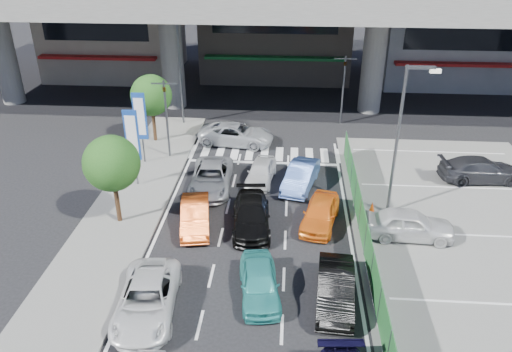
# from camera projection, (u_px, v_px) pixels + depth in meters

# --- Properties ---
(ground) EXTENTS (120.00, 120.00, 0.00)m
(ground) POSITION_uv_depth(u_px,v_px,m) (247.00, 278.00, 21.93)
(ground) COLOR black
(ground) RESTS_ON ground
(parking_lot) EXTENTS (12.00, 28.00, 0.06)m
(parking_lot) POSITION_uv_depth(u_px,v_px,m) (489.00, 260.00, 22.98)
(parking_lot) COLOR slate
(parking_lot) RESTS_ON ground
(sidewalk_left) EXTENTS (4.00, 30.00, 0.12)m
(sidewalk_left) POSITION_uv_depth(u_px,v_px,m) (120.00, 221.00, 25.90)
(sidewalk_left) COLOR slate
(sidewalk_left) RESTS_ON ground
(fence_run) EXTENTS (0.16, 22.00, 1.80)m
(fence_run) POSITION_uv_depth(u_px,v_px,m) (368.00, 253.00, 22.06)
(fence_run) COLOR #21622B
(fence_run) RESTS_ON ground
(building_west) EXTENTS (12.00, 10.90, 13.00)m
(building_west) POSITION_uv_depth(u_px,v_px,m) (112.00, 6.00, 48.28)
(building_west) COLOR gray
(building_west) RESTS_ON ground
(building_east) EXTENTS (12.00, 10.90, 12.00)m
(building_east) POSITION_uv_depth(u_px,v_px,m) (448.00, 15.00, 46.43)
(building_east) COLOR gray
(building_east) RESTS_ON ground
(traffic_light_left) EXTENTS (1.60, 1.24, 5.20)m
(traffic_light_left) POSITION_uv_depth(u_px,v_px,m) (165.00, 100.00, 31.15)
(traffic_light_left) COLOR #595B60
(traffic_light_left) RESTS_ON ground
(traffic_light_right) EXTENTS (1.60, 1.24, 5.20)m
(traffic_light_right) POSITION_uv_depth(u_px,v_px,m) (344.00, 73.00, 36.58)
(traffic_light_right) COLOR #595B60
(traffic_light_right) RESTS_ON ground
(street_lamp_right) EXTENTS (1.65, 0.22, 8.00)m
(street_lamp_right) POSITION_uv_depth(u_px,v_px,m) (402.00, 130.00, 24.58)
(street_lamp_right) COLOR #595B60
(street_lamp_right) RESTS_ON ground
(street_lamp_left) EXTENTS (1.65, 0.22, 8.00)m
(street_lamp_left) POSITION_uv_depth(u_px,v_px,m) (182.00, 62.00, 36.08)
(street_lamp_left) COLOR #595B60
(street_lamp_left) RESTS_ON ground
(signboard_near) EXTENTS (0.80, 0.14, 4.70)m
(signboard_near) POSITION_uv_depth(u_px,v_px,m) (132.00, 138.00, 28.07)
(signboard_near) COLOR #595B60
(signboard_near) RESTS_ON ground
(signboard_far) EXTENTS (0.80, 0.14, 4.70)m
(signboard_far) POSITION_uv_depth(u_px,v_px,m) (140.00, 118.00, 30.75)
(signboard_far) COLOR #595B60
(signboard_far) RESTS_ON ground
(tree_near) EXTENTS (2.80, 2.80, 4.80)m
(tree_near) POSITION_uv_depth(u_px,v_px,m) (112.00, 164.00, 24.37)
(tree_near) COLOR #382314
(tree_near) RESTS_ON ground
(tree_far) EXTENTS (2.80, 2.80, 4.80)m
(tree_far) POSITION_uv_depth(u_px,v_px,m) (151.00, 95.00, 33.72)
(tree_far) COLOR #382314
(tree_far) RESTS_ON ground
(sedan_white_mid_left) EXTENTS (2.67, 5.05, 1.35)m
(sedan_white_mid_left) POSITION_uv_depth(u_px,v_px,m) (147.00, 299.00, 19.70)
(sedan_white_mid_left) COLOR silver
(sedan_white_mid_left) RESTS_ON ground
(taxi_teal_mid) EXTENTS (2.13, 4.11, 1.34)m
(taxi_teal_mid) POSITION_uv_depth(u_px,v_px,m) (259.00, 282.00, 20.63)
(taxi_teal_mid) COLOR teal
(taxi_teal_mid) RESTS_ON ground
(hatch_black_mid_right) EXTENTS (1.76, 4.28, 1.38)m
(hatch_black_mid_right) POSITION_uv_depth(u_px,v_px,m) (336.00, 289.00, 20.23)
(hatch_black_mid_right) COLOR black
(hatch_black_mid_right) RESTS_ON ground
(taxi_orange_left) EXTENTS (2.04, 4.17, 1.32)m
(taxi_orange_left) POSITION_uv_depth(u_px,v_px,m) (195.00, 216.00, 25.25)
(taxi_orange_left) COLOR #CB4A15
(taxi_orange_left) RESTS_ON ground
(sedan_black_mid) EXTENTS (2.27, 4.76, 1.34)m
(sedan_black_mid) POSITION_uv_depth(u_px,v_px,m) (251.00, 216.00, 25.23)
(sedan_black_mid) COLOR black
(sedan_black_mid) RESTS_ON ground
(taxi_orange_right) EXTENTS (2.44, 4.24, 1.36)m
(taxi_orange_right) POSITION_uv_depth(u_px,v_px,m) (320.00, 213.00, 25.45)
(taxi_orange_right) COLOR orange
(taxi_orange_right) RESTS_ON ground
(wagon_silver_front_left) EXTENTS (2.50, 5.06, 1.38)m
(wagon_silver_front_left) POSITION_uv_depth(u_px,v_px,m) (211.00, 177.00, 28.90)
(wagon_silver_front_left) COLOR #93959A
(wagon_silver_front_left) RESTS_ON ground
(sedan_white_front_mid) EXTENTS (1.92, 3.86, 1.26)m
(sedan_white_front_mid) POSITION_uv_depth(u_px,v_px,m) (261.00, 172.00, 29.69)
(sedan_white_front_mid) COLOR silver
(sedan_white_front_mid) RESTS_ON ground
(kei_truck_front_right) EXTENTS (2.45, 4.42, 1.38)m
(kei_truck_front_right) POSITION_uv_depth(u_px,v_px,m) (301.00, 176.00, 29.04)
(kei_truck_front_right) COLOR #4D70C0
(kei_truck_front_right) RESTS_ON ground
(crossing_wagon_silver) EXTENTS (5.42, 3.04, 1.43)m
(crossing_wagon_silver) POSITION_uv_depth(u_px,v_px,m) (236.00, 134.00, 34.59)
(crossing_wagon_silver) COLOR #B1B4B9
(crossing_wagon_silver) RESTS_ON ground
(parked_sedan_white) EXTENTS (4.41, 1.98, 1.47)m
(parked_sedan_white) POSITION_uv_depth(u_px,v_px,m) (409.00, 224.00, 24.29)
(parked_sedan_white) COLOR silver
(parked_sedan_white) RESTS_ON parking_lot
(parked_sedan_dgrey) EXTENTS (5.02, 2.34, 1.42)m
(parked_sedan_dgrey) POSITION_uv_depth(u_px,v_px,m) (481.00, 170.00, 29.61)
(parked_sedan_dgrey) COLOR #2A2B30
(parked_sedan_dgrey) RESTS_ON parking_lot
(traffic_cone) EXTENTS (0.46, 0.46, 0.74)m
(traffic_cone) POSITION_uv_depth(u_px,v_px,m) (372.00, 208.00, 26.35)
(traffic_cone) COLOR #DA470C
(traffic_cone) RESTS_ON parking_lot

